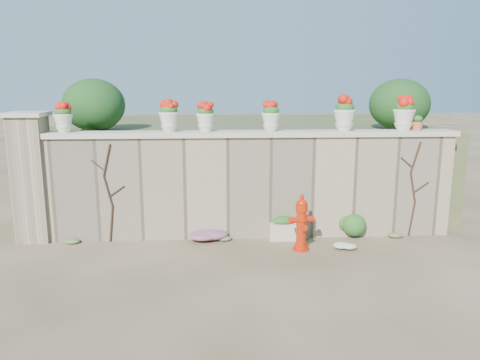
{
  "coord_description": "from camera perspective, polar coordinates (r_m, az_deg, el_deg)",
  "views": [
    {
      "loc": [
        -0.68,
        -7.15,
        3.01
      ],
      "look_at": [
        -0.2,
        1.4,
        1.23
      ],
      "focal_mm": 35.0,
      "sensor_mm": 36.0,
      "label": 1
    }
  ],
  "objects": [
    {
      "name": "vine_left",
      "position": [
        9.18,
        -15.7,
        -1.39
      ],
      "size": [
        0.6,
        0.04,
        1.91
      ],
      "color": "black",
      "rests_on": "ground"
    },
    {
      "name": "planter_box",
      "position": [
        9.24,
        5.3,
        -5.91
      ],
      "size": [
        0.56,
        0.33,
        0.46
      ],
      "rotation": [
        0.0,
        0.0,
        0.01
      ],
      "color": "beige",
      "rests_on": "ground"
    },
    {
      "name": "urn_pot_2",
      "position": [
        8.98,
        -4.23,
        7.66
      ],
      "size": [
        0.35,
        0.35,
        0.55
      ],
      "color": "beige",
      "rests_on": "wall_cap"
    },
    {
      "name": "green_shrub",
      "position": [
        9.52,
        13.76,
        -5.12
      ],
      "size": [
        0.63,
        0.57,
        0.6
      ],
      "primitive_type": "ellipsoid",
      "color": "#1E5119",
      "rests_on": "ground"
    },
    {
      "name": "gate_pillar",
      "position": [
        9.76,
        -24.01,
        0.38
      ],
      "size": [
        0.72,
        0.72,
        2.48
      ],
      "color": "gray",
      "rests_on": "ground"
    },
    {
      "name": "back_shrub_left",
      "position": [
        10.47,
        -17.38,
        8.72
      ],
      "size": [
        1.3,
        1.3,
        1.1
      ],
      "primitive_type": "ellipsoid",
      "color": "#143814",
      "rests_on": "raised_fill"
    },
    {
      "name": "magenta_clump",
      "position": [
        9.16,
        -3.51,
        -6.6
      ],
      "size": [
        0.97,
        0.65,
        0.26
      ],
      "primitive_type": "ellipsoid",
      "color": "#B52493",
      "rests_on": "ground"
    },
    {
      "name": "white_flowers",
      "position": [
        8.86,
        12.6,
        -7.82
      ],
      "size": [
        0.46,
        0.37,
        0.16
      ],
      "primitive_type": "ellipsoid",
      "color": "white",
      "rests_on": "ground"
    },
    {
      "name": "fire_hydrant",
      "position": [
        8.59,
        7.49,
        -5.15
      ],
      "size": [
        0.45,
        0.32,
        1.05
      ],
      "rotation": [
        0.0,
        0.0,
        0.15
      ],
      "color": "#BD2107",
      "rests_on": "ground"
    },
    {
      "name": "urn_pot_3",
      "position": [
        9.04,
        3.8,
        7.73
      ],
      "size": [
        0.36,
        0.36,
        0.56
      ],
      "color": "beige",
      "rests_on": "wall_cap"
    },
    {
      "name": "raised_fill",
      "position": [
        12.34,
        -0.05,
        2.38
      ],
      "size": [
        9.0,
        6.0,
        2.0
      ],
      "primitive_type": "cube",
      "color": "#384C23",
      "rests_on": "ground"
    },
    {
      "name": "terracotta_pot",
      "position": [
        9.83,
        20.8,
        6.44
      ],
      "size": [
        0.23,
        0.23,
        0.28
      ],
      "color": "#C1563B",
      "rests_on": "wall_cap"
    },
    {
      "name": "vine_right",
      "position": [
        9.78,
        20.4,
        -0.9
      ],
      "size": [
        0.6,
        0.04,
        1.91
      ],
      "color": "black",
      "rests_on": "ground"
    },
    {
      "name": "urn_pot_0",
      "position": [
        9.4,
        -20.76,
        7.12
      ],
      "size": [
        0.35,
        0.35,
        0.55
      ],
      "color": "beige",
      "rests_on": "wall_cap"
    },
    {
      "name": "stone_wall",
      "position": [
        9.2,
        1.07,
        -0.86
      ],
      "size": [
        8.0,
        0.4,
        2.0
      ],
      "primitive_type": "cube",
      "color": "gray",
      "rests_on": "ground"
    },
    {
      "name": "back_shrub_right",
      "position": [
        10.95,
        18.86,
        8.73
      ],
      "size": [
        1.3,
        1.3,
        1.1
      ],
      "primitive_type": "ellipsoid",
      "color": "#143814",
      "rests_on": "raised_fill"
    },
    {
      "name": "wall_cap",
      "position": [
        9.03,
        1.1,
        5.66
      ],
      "size": [
        8.1,
        0.52,
        0.1
      ],
      "primitive_type": "cube",
      "color": "beige",
      "rests_on": "stone_wall"
    },
    {
      "name": "urn_pot_4",
      "position": [
        9.32,
        12.62,
        7.88
      ],
      "size": [
        0.42,
        0.42,
        0.66
      ],
      "color": "beige",
      "rests_on": "wall_cap"
    },
    {
      "name": "urn_pot_1",
      "position": [
        9.01,
        -8.65,
        7.72
      ],
      "size": [
        0.38,
        0.38,
        0.6
      ],
      "color": "beige",
      "rests_on": "wall_cap"
    },
    {
      "name": "ground",
      "position": [
        7.79,
        2.06,
        -10.98
      ],
      "size": [
        80.0,
        80.0,
        0.0
      ],
      "primitive_type": "plane",
      "color": "#4F3E27",
      "rests_on": "ground"
    },
    {
      "name": "urn_pot_5",
      "position": [
        9.71,
        19.37,
        7.65
      ],
      "size": [
        0.42,
        0.42,
        0.66
      ],
      "color": "beige",
      "rests_on": "wall_cap"
    }
  ]
}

